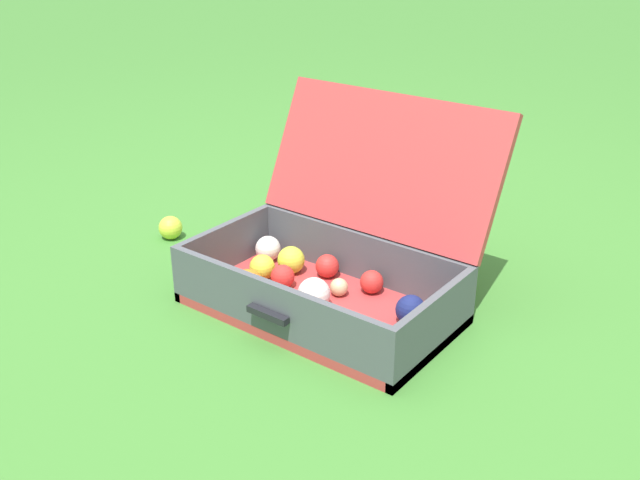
# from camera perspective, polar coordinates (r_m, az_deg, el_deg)

# --- Properties ---
(ground_plane) EXTENTS (16.00, 16.00, 0.00)m
(ground_plane) POSITION_cam_1_polar(r_m,az_deg,el_deg) (1.87, -1.94, -4.43)
(ground_plane) COLOR #3D7A2D
(open_suitcase) EXTENTS (0.65, 0.55, 0.48)m
(open_suitcase) POSITION_cam_1_polar(r_m,az_deg,el_deg) (1.80, 0.92, -1.77)
(open_suitcase) COLOR #B23838
(open_suitcase) RESTS_ON ground
(stray_ball_on_grass) EXTENTS (0.07, 0.07, 0.07)m
(stray_ball_on_grass) POSITION_cam_1_polar(r_m,az_deg,el_deg) (2.22, -11.60, 0.95)
(stray_ball_on_grass) COLOR #CCDB38
(stray_ball_on_grass) RESTS_ON ground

